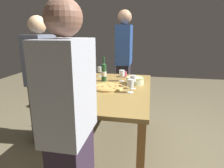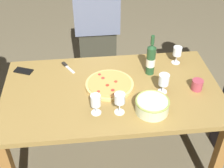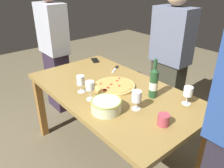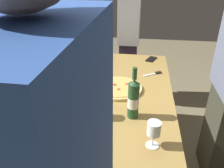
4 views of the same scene
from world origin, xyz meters
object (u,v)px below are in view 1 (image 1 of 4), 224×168
object	(u,v)px
pizza	(108,87)
wine_glass_far_left	(122,74)
person_guest_left	(70,131)
person_host	(124,62)
person_guest_right	(43,82)
cell_phone	(65,107)
pizza_knife	(76,95)
wine_bottle	(104,72)
wine_glass_near_pizza	(131,84)
serving_bowl	(135,80)
wine_glass_by_bottle	(100,70)
wine_glass_far_right	(133,79)
cup_amber	(124,74)
dining_table	(112,95)

from	to	relation	value
pizza	wine_glass_far_left	distance (m)	0.40
wine_glass_far_left	person_guest_left	distance (m)	1.54
pizza	person_host	bearing A→B (deg)	-1.65
pizza	person_guest_right	size ratio (longest dim) A/B	0.23
cell_phone	person_host	distance (m)	1.83
pizza_knife	person_host	bearing A→B (deg)	-12.24
wine_bottle	wine_glass_near_pizza	world-z (taller)	wine_bottle
serving_bowl	pizza_knife	size ratio (longest dim) A/B	1.45
wine_glass_far_left	pizza_knife	bearing A→B (deg)	150.59
wine_glass_by_bottle	wine_glass_far_right	bearing A→B (deg)	-134.99
serving_bowl	wine_glass_near_pizza	bearing A→B (deg)	176.95
pizza_knife	person_guest_right	world-z (taller)	person_guest_right
pizza	wine_bottle	distance (m)	0.37
serving_bowl	cup_amber	size ratio (longest dim) A/B	2.81
pizza	wine_glass_by_bottle	distance (m)	0.63
wine_bottle	person_guest_right	xyz separation A→B (m)	(-0.37, 0.70, -0.08)
cell_phone	person_guest_right	bearing A→B (deg)	-24.98
cell_phone	person_guest_left	distance (m)	0.56
wine_glass_near_pizza	cell_phone	size ratio (longest dim) A/B	1.05
wine_glass_by_bottle	wine_glass_far_left	xyz separation A→B (m)	(-0.20, -0.36, -0.00)
pizza_knife	person_guest_right	xyz separation A→B (m)	(0.29, 0.55, 0.04)
wine_glass_far_right	person_host	bearing A→B (deg)	13.16
wine_glass_far_right	cup_amber	world-z (taller)	wine_glass_far_right
dining_table	wine_glass_far_right	world-z (taller)	wine_glass_far_right
dining_table	pizza	size ratio (longest dim) A/B	4.44
person_host	person_guest_right	distance (m)	1.46
wine_glass_far_left	person_guest_left	world-z (taller)	person_guest_left
dining_table	person_guest_left	distance (m)	1.18
serving_bowl	wine_glass_near_pizza	size ratio (longest dim) A/B	1.52
wine_glass_far_left	wine_glass_far_right	xyz separation A→B (m)	(-0.34, -0.18, 0.02)
pizza	wine_glass_by_bottle	xyz separation A→B (m)	(0.58, 0.25, 0.09)
wine_bottle	person_guest_right	bearing A→B (deg)	117.53
wine_glass_near_pizza	pizza_knife	size ratio (longest dim) A/B	0.95
wine_glass_far_left	cup_amber	size ratio (longest dim) A/B	1.85
wine_bottle	person_guest_left	distance (m)	1.50
pizza_knife	wine_glass_far_left	bearing A→B (deg)	-29.41
wine_glass_far_right	pizza_knife	world-z (taller)	wine_glass_far_right
dining_table	pizza_knife	distance (m)	0.48
cell_phone	wine_glass_by_bottle	bearing A→B (deg)	-68.02
wine_glass_far_left	pizza_knife	size ratio (longest dim) A/B	0.95
pizza	wine_glass_far_right	distance (m)	0.31
wine_glass_far_right	wine_glass_near_pizza	bearing A→B (deg)	175.61
dining_table	wine_glass_far_right	size ratio (longest dim) A/B	10.05
wine_glass_far_right	person_guest_right	world-z (taller)	person_guest_right
cup_amber	person_guest_right	bearing A→B (deg)	125.34
wine_bottle	cell_phone	world-z (taller)	wine_bottle
pizza	pizza_knife	xyz separation A→B (m)	(-0.32, 0.28, -0.01)
wine_glass_by_bottle	person_guest_right	bearing A→B (deg)	136.22
wine_glass_by_bottle	wine_glass_near_pizza	bearing A→B (deg)	-142.80
wine_glass_by_bottle	person_guest_left	world-z (taller)	person_guest_left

